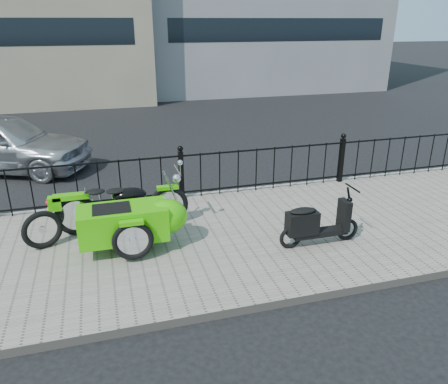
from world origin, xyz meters
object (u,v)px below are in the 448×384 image
object	(u,v)px
motorcycle_sidecar	(134,217)
spare_tire	(42,230)
scooter	(315,224)
sedan_car	(3,143)

from	to	relation	value
motorcycle_sidecar	spare_tire	world-z (taller)	motorcycle_sidecar
scooter	spare_tire	size ratio (longest dim) A/B	2.19
scooter	spare_tire	xyz separation A→B (m)	(-4.06, 1.06, -0.05)
motorcycle_sidecar	scooter	world-z (taller)	motorcycle_sidecar
spare_tire	sedan_car	distance (m)	4.81
motorcycle_sidecar	sedan_car	distance (m)	5.58
scooter	sedan_car	distance (m)	7.79
scooter	spare_tire	bearing A→B (deg)	165.40
spare_tire	sedan_car	world-z (taller)	sedan_car
motorcycle_sidecar	sedan_car	bearing A→B (deg)	118.17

